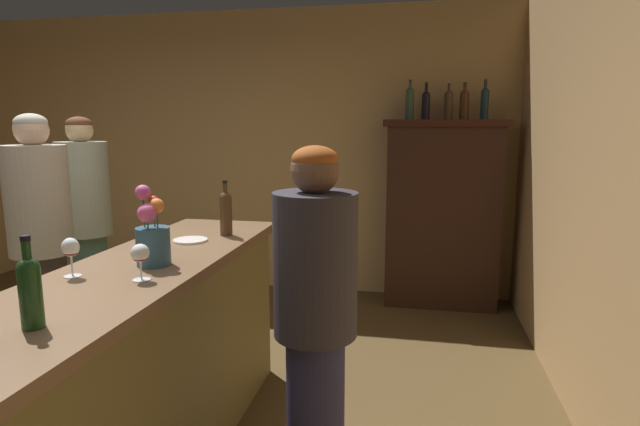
{
  "coord_description": "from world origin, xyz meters",
  "views": [
    {
      "loc": [
        1.84,
        -2.01,
        1.62
      ],
      "look_at": [
        1.34,
        0.53,
        1.18
      ],
      "focal_mm": 28.79,
      "sensor_mm": 36.0,
      "label": 1
    }
  ],
  "objects_px": {
    "flower_arrangement": "(152,237)",
    "cheese_plate": "(190,240)",
    "display_bottle_right": "(485,102)",
    "bartender": "(315,318)",
    "wine_glass_mid": "(71,250)",
    "display_bottle_midleft": "(426,104)",
    "wine_bottle_pinot": "(30,288)",
    "patron_in_grey": "(87,225)",
    "display_bottle_midright": "(464,103)",
    "bar_counter": "(142,373)",
    "wine_bottle_merlot": "(226,211)",
    "patron_by_cabinet": "(42,245)",
    "display_cabinet": "(442,211)",
    "display_bottle_left": "(410,102)",
    "display_bottle_center": "(448,103)",
    "wine_glass_front": "(140,255)"
  },
  "relations": [
    {
      "from": "flower_arrangement",
      "to": "display_bottle_left",
      "type": "distance_m",
      "value": 2.9
    },
    {
      "from": "display_bottle_midright",
      "to": "display_bottle_midleft",
      "type": "bearing_deg",
      "value": 180.0
    },
    {
      "from": "display_bottle_center",
      "to": "patron_by_cabinet",
      "type": "relative_size",
      "value": 0.18
    },
    {
      "from": "display_bottle_midright",
      "to": "patron_by_cabinet",
      "type": "bearing_deg",
      "value": -140.36
    },
    {
      "from": "wine_bottle_pinot",
      "to": "flower_arrangement",
      "type": "height_order",
      "value": "flower_arrangement"
    },
    {
      "from": "wine_glass_mid",
      "to": "bartender",
      "type": "bearing_deg",
      "value": 8.15
    },
    {
      "from": "wine_glass_mid",
      "to": "display_bottle_center",
      "type": "bearing_deg",
      "value": 60.6
    },
    {
      "from": "display_bottle_midright",
      "to": "display_bottle_right",
      "type": "distance_m",
      "value": 0.17
    },
    {
      "from": "bar_counter",
      "to": "wine_glass_mid",
      "type": "xyz_separation_m",
      "value": [
        -0.17,
        -0.19,
        0.61
      ]
    },
    {
      "from": "display_bottle_midleft",
      "to": "bartender",
      "type": "relative_size",
      "value": 0.21
    },
    {
      "from": "patron_in_grey",
      "to": "display_bottle_center",
      "type": "bearing_deg",
      "value": 65.65
    },
    {
      "from": "display_bottle_left",
      "to": "display_bottle_midleft",
      "type": "height_order",
      "value": "display_bottle_left"
    },
    {
      "from": "flower_arrangement",
      "to": "cheese_plate",
      "type": "distance_m",
      "value": 0.49
    },
    {
      "from": "display_cabinet",
      "to": "flower_arrangement",
      "type": "xyz_separation_m",
      "value": [
        -1.35,
        -2.62,
        0.27
      ]
    },
    {
      "from": "display_bottle_left",
      "to": "patron_by_cabinet",
      "type": "bearing_deg",
      "value": -134.58
    },
    {
      "from": "patron_in_grey",
      "to": "cheese_plate",
      "type": "bearing_deg",
      "value": 4.09
    },
    {
      "from": "display_bottle_center",
      "to": "bar_counter",
      "type": "bearing_deg",
      "value": -118.29
    },
    {
      "from": "wine_glass_mid",
      "to": "display_bottle_midleft",
      "type": "distance_m",
      "value": 3.25
    },
    {
      "from": "bar_counter",
      "to": "display_bottle_midleft",
      "type": "height_order",
      "value": "display_bottle_midleft"
    },
    {
      "from": "bar_counter",
      "to": "wine_glass_mid",
      "type": "relative_size",
      "value": 14.02
    },
    {
      "from": "wine_bottle_merlot",
      "to": "display_bottle_center",
      "type": "xyz_separation_m",
      "value": [
        1.29,
        1.96,
        0.66
      ]
    },
    {
      "from": "wine_bottle_merlot",
      "to": "wine_glass_mid",
      "type": "bearing_deg",
      "value": -109.82
    },
    {
      "from": "wine_glass_front",
      "to": "bartender",
      "type": "distance_m",
      "value": 0.74
    },
    {
      "from": "display_bottle_right",
      "to": "bartender",
      "type": "bearing_deg",
      "value": -108.71
    },
    {
      "from": "wine_bottle_pinot",
      "to": "patron_in_grey",
      "type": "distance_m",
      "value": 2.25
    },
    {
      "from": "wine_glass_mid",
      "to": "display_bottle_right",
      "type": "distance_m",
      "value": 3.5
    },
    {
      "from": "wine_bottle_merlot",
      "to": "patron_by_cabinet",
      "type": "xyz_separation_m",
      "value": [
        -1.1,
        -0.12,
        -0.22
      ]
    },
    {
      "from": "wine_bottle_pinot",
      "to": "flower_arrangement",
      "type": "distance_m",
      "value": 0.73
    },
    {
      "from": "wine_glass_mid",
      "to": "display_bottle_right",
      "type": "xyz_separation_m",
      "value": [
        1.91,
        2.85,
        0.7
      ]
    },
    {
      "from": "wine_glass_mid",
      "to": "display_bottle_midright",
      "type": "distance_m",
      "value": 3.41
    },
    {
      "from": "display_bottle_center",
      "to": "display_bottle_right",
      "type": "xyz_separation_m",
      "value": [
        0.3,
        -0.0,
        0.01
      ]
    },
    {
      "from": "flower_arrangement",
      "to": "wine_glass_front",
      "type": "bearing_deg",
      "value": -72.89
    },
    {
      "from": "display_bottle_center",
      "to": "display_bottle_right",
      "type": "distance_m",
      "value": 0.3
    },
    {
      "from": "wine_bottle_merlot",
      "to": "wine_glass_mid",
      "type": "height_order",
      "value": "wine_bottle_merlot"
    },
    {
      "from": "cheese_plate",
      "to": "bartender",
      "type": "bearing_deg",
      "value": -34.98
    },
    {
      "from": "wine_bottle_pinot",
      "to": "wine_glass_front",
      "type": "distance_m",
      "value": 0.52
    },
    {
      "from": "wine_glass_front",
      "to": "patron_by_cabinet",
      "type": "relative_size",
      "value": 0.09
    },
    {
      "from": "bar_counter",
      "to": "wine_bottle_merlot",
      "type": "height_order",
      "value": "wine_bottle_merlot"
    },
    {
      "from": "wine_bottle_pinot",
      "to": "display_bottle_left",
      "type": "distance_m",
      "value": 3.58
    },
    {
      "from": "wine_bottle_merlot",
      "to": "display_bottle_midleft",
      "type": "height_order",
      "value": "display_bottle_midleft"
    },
    {
      "from": "wine_bottle_pinot",
      "to": "wine_glass_mid",
      "type": "relative_size",
      "value": 1.77
    },
    {
      "from": "display_cabinet",
      "to": "flower_arrangement",
      "type": "bearing_deg",
      "value": -117.28
    },
    {
      "from": "wine_bottle_merlot",
      "to": "flower_arrangement",
      "type": "relative_size",
      "value": 0.87
    },
    {
      "from": "flower_arrangement",
      "to": "display_bottle_midright",
      "type": "distance_m",
      "value": 3.1
    },
    {
      "from": "display_bottle_right",
      "to": "bartender",
      "type": "relative_size",
      "value": 0.22
    },
    {
      "from": "display_cabinet",
      "to": "display_bottle_left",
      "type": "relative_size",
      "value": 4.89
    },
    {
      "from": "wine_glass_mid",
      "to": "display_bottle_midright",
      "type": "bearing_deg",
      "value": 58.62
    },
    {
      "from": "cheese_plate",
      "to": "display_bottle_center",
      "type": "bearing_deg",
      "value": 56.6
    },
    {
      "from": "wine_bottle_merlot",
      "to": "patron_by_cabinet",
      "type": "bearing_deg",
      "value": -173.56
    },
    {
      "from": "display_bottle_midleft",
      "to": "display_bottle_center",
      "type": "xyz_separation_m",
      "value": [
        0.19,
        0.0,
        0.0
      ]
    }
  ]
}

